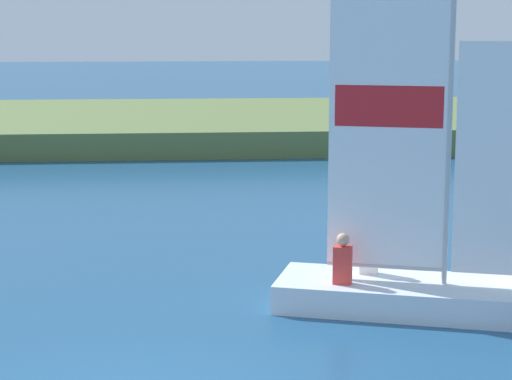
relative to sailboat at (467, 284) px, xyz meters
The scene contains 2 objects.
shore_bank 24.49m from the sailboat, 101.88° to the left, with size 80.00×14.01×0.90m, color #5B703D.
sailboat is the anchor object (origin of this frame).
Camera 1 is at (0.61, -10.38, 4.44)m, focal length 66.37 mm.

